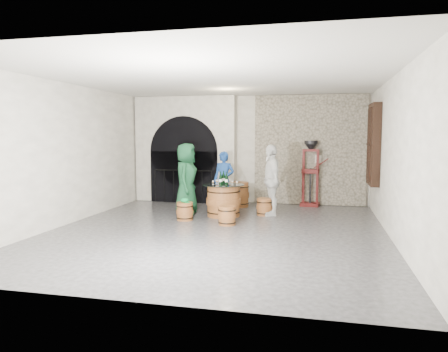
% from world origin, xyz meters
% --- Properties ---
extents(ground, '(8.00, 8.00, 0.00)m').
position_xyz_m(ground, '(0.00, 0.00, 0.00)').
color(ground, '#2A2A2D').
rests_on(ground, ground).
extents(wall_back, '(8.00, 0.00, 8.00)m').
position_xyz_m(wall_back, '(0.00, 4.00, 1.60)').
color(wall_back, silver).
rests_on(wall_back, ground).
extents(wall_front, '(8.00, 0.00, 8.00)m').
position_xyz_m(wall_front, '(0.00, -4.00, 1.60)').
color(wall_front, silver).
rests_on(wall_front, ground).
extents(wall_left, '(0.00, 8.00, 8.00)m').
position_xyz_m(wall_left, '(-3.50, 0.00, 1.60)').
color(wall_left, silver).
rests_on(wall_left, ground).
extents(wall_right, '(0.00, 8.00, 8.00)m').
position_xyz_m(wall_right, '(3.50, 0.00, 1.60)').
color(wall_right, silver).
rests_on(wall_right, ground).
extents(ceiling, '(8.00, 8.00, 0.00)m').
position_xyz_m(ceiling, '(0.00, 0.00, 3.20)').
color(ceiling, beige).
rests_on(ceiling, wall_back).
extents(stone_facing_panel, '(3.20, 0.12, 3.18)m').
position_xyz_m(stone_facing_panel, '(1.80, 3.94, 1.60)').
color(stone_facing_panel, gray).
rests_on(stone_facing_panel, ground).
extents(arched_opening, '(3.10, 0.60, 3.19)m').
position_xyz_m(arched_opening, '(-1.90, 3.74, 1.58)').
color(arched_opening, silver).
rests_on(arched_opening, ground).
extents(shuttered_window, '(0.23, 1.10, 2.00)m').
position_xyz_m(shuttered_window, '(3.38, 2.40, 1.80)').
color(shuttered_window, black).
rests_on(shuttered_window, wall_right).
extents(barrel_table, '(1.05, 1.05, 0.81)m').
position_xyz_m(barrel_table, '(-0.24, 1.62, 0.40)').
color(barrel_table, brown).
rests_on(barrel_table, ground).
extents(barrel_stool_left, '(0.42, 0.42, 0.43)m').
position_xyz_m(barrel_stool_left, '(-1.27, 1.81, 0.21)').
color(barrel_stool_left, brown).
rests_on(barrel_stool_left, ground).
extents(barrel_stool_far, '(0.42, 0.42, 0.43)m').
position_xyz_m(barrel_stool_far, '(-0.46, 2.65, 0.21)').
color(barrel_stool_far, brown).
rests_on(barrel_stool_far, ground).
extents(barrel_stool_right, '(0.42, 0.42, 0.43)m').
position_xyz_m(barrel_stool_right, '(0.75, 1.99, 0.21)').
color(barrel_stool_right, brown).
rests_on(barrel_stool_right, ground).
extents(barrel_stool_near_right, '(0.42, 0.42, 0.43)m').
position_xyz_m(barrel_stool_near_right, '(0.08, 0.62, 0.21)').
color(barrel_stool_near_right, brown).
rests_on(barrel_stool_near_right, ground).
extents(barrel_stool_near_left, '(0.42, 0.42, 0.43)m').
position_xyz_m(barrel_stool_near_left, '(-1.03, 0.93, 0.21)').
color(barrel_stool_near_left, brown).
rests_on(barrel_stool_near_left, ground).
extents(green_cap, '(0.24, 0.19, 0.11)m').
position_xyz_m(green_cap, '(-1.02, 0.93, 0.47)').
color(green_cap, '#0B8138').
rests_on(green_cap, barrel_stool_near_left).
extents(person_green, '(0.67, 0.95, 1.82)m').
position_xyz_m(person_green, '(-1.27, 1.81, 0.91)').
color(person_green, '#134426').
rests_on(person_green, ground).
extents(person_blue, '(0.62, 0.44, 1.59)m').
position_xyz_m(person_blue, '(-0.46, 2.64, 0.80)').
color(person_blue, navy).
rests_on(person_blue, ground).
extents(person_white, '(0.76, 1.14, 1.80)m').
position_xyz_m(person_white, '(0.91, 2.04, 0.90)').
color(person_white, silver).
rests_on(person_white, ground).
extents(wine_bottle_left, '(0.08, 0.08, 0.32)m').
position_xyz_m(wine_bottle_left, '(-0.30, 1.57, 0.94)').
color(wine_bottle_left, black).
rests_on(wine_bottle_left, barrel_table).
extents(wine_bottle_center, '(0.08, 0.08, 0.32)m').
position_xyz_m(wine_bottle_center, '(-0.15, 1.57, 0.94)').
color(wine_bottle_center, black).
rests_on(wine_bottle_center, barrel_table).
extents(wine_bottle_right, '(0.08, 0.08, 0.32)m').
position_xyz_m(wine_bottle_right, '(-0.28, 1.83, 0.94)').
color(wine_bottle_right, black).
rests_on(wine_bottle_right, barrel_table).
extents(tasting_glass_a, '(0.05, 0.05, 0.10)m').
position_xyz_m(tasting_glass_a, '(-0.48, 1.55, 0.85)').
color(tasting_glass_a, '#AF6A22').
rests_on(tasting_glass_a, barrel_table).
extents(tasting_glass_b, '(0.05, 0.05, 0.10)m').
position_xyz_m(tasting_glass_b, '(-0.02, 1.65, 0.85)').
color(tasting_glass_b, '#AF6A22').
rests_on(tasting_glass_b, barrel_table).
extents(tasting_glass_c, '(0.05, 0.05, 0.10)m').
position_xyz_m(tasting_glass_c, '(-0.42, 1.79, 0.85)').
color(tasting_glass_c, '#AF6A22').
rests_on(tasting_glass_c, barrel_table).
extents(tasting_glass_d, '(0.05, 0.05, 0.10)m').
position_xyz_m(tasting_glass_d, '(-0.11, 1.81, 0.85)').
color(tasting_glass_d, '#AF6A22').
rests_on(tasting_glass_d, barrel_table).
extents(tasting_glass_e, '(0.05, 0.05, 0.10)m').
position_xyz_m(tasting_glass_e, '(0.13, 1.54, 0.85)').
color(tasting_glass_e, '#AF6A22').
rests_on(tasting_glass_e, barrel_table).
extents(tasting_glass_f, '(0.05, 0.05, 0.10)m').
position_xyz_m(tasting_glass_f, '(-0.46, 1.78, 0.85)').
color(tasting_glass_f, '#AF6A22').
rests_on(tasting_glass_f, barrel_table).
extents(side_barrel, '(0.53, 0.53, 0.71)m').
position_xyz_m(side_barrel, '(-0.10, 3.09, 0.35)').
color(side_barrel, brown).
rests_on(side_barrel, ground).
extents(corking_press, '(0.78, 0.48, 1.87)m').
position_xyz_m(corking_press, '(1.84, 3.68, 1.09)').
color(corking_press, '#4F110D').
rests_on(corking_press, ground).
extents(control_box, '(0.18, 0.10, 0.22)m').
position_xyz_m(control_box, '(2.05, 3.86, 1.35)').
color(control_box, silver).
rests_on(control_box, wall_back).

